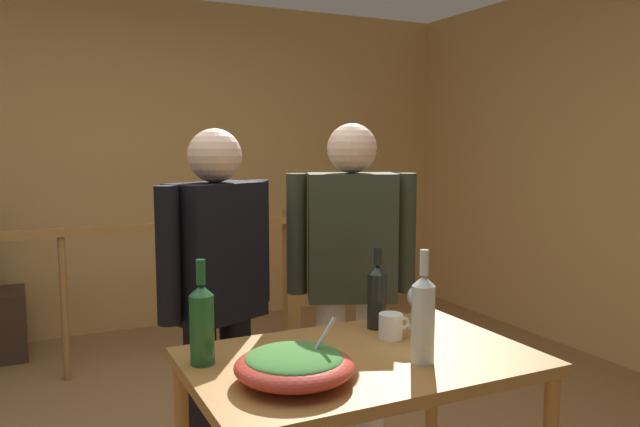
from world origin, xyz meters
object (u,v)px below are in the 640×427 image
Objects in this scene: stair_railing at (94,274)px; wine_bottle_green at (202,322)px; salad_bowl at (294,364)px; wine_glass at (417,299)px; wine_bottle_dark at (377,295)px; person_standing_left at (217,289)px; wine_bottle_clear at (423,317)px; person_standing_right at (351,270)px; mug_white at (391,326)px; serving_table at (361,381)px.

wine_bottle_green is (0.12, -2.15, 0.25)m from stair_railing.
salad_bowl is at bearing -82.30° from stair_railing.
wine_glass is 0.53× the size of wine_bottle_dark.
salad_bowl is 0.23× the size of person_standing_left.
wine_bottle_clear is 0.90m from person_standing_left.
stair_railing is 2.51× the size of person_standing_right.
wine_bottle_dark is (0.06, 0.39, -0.02)m from wine_bottle_clear.
wine_bottle_dark reaches higher than mug_white.
person_standing_right is (0.92, -1.67, 0.26)m from stair_railing.
salad_bowl is 2.92× the size of mug_white.
wine_bottle_dark is at bearing 154.20° from wine_glass.
wine_bottle_dark is at bearing 98.46° from person_standing_right.
wine_bottle_clear reaches higher than wine_glass.
wine_bottle_clear is at bearing 100.93° from person_standing_right.
serving_table is 0.57m from wine_bottle_green.
wine_glass is 0.38m from wine_bottle_clear.
wine_bottle_dark is 0.20× the size of person_standing_left.
wine_glass is 0.79m from person_standing_left.
stair_railing is 3.43× the size of serving_table.
salad_bowl is 1.15× the size of wine_bottle_dark.
wine_bottle_green is 0.69m from mug_white.
salad_bowl is at bearing -155.56° from wine_glass.
wine_bottle_clear is at bearing -44.52° from serving_table.
serving_table is at bearing -75.04° from stair_railing.
wine_glass is at bearing 117.72° from person_standing_right.
wine_bottle_dark is (0.82, -2.06, 0.24)m from stair_railing.
person_standing_left is (-0.02, 0.74, 0.07)m from salad_bowl.
stair_railing is 2.34m from mug_white.
wine_bottle_dark is 0.40m from person_standing_right.
wine_bottle_green is at bearing -86.79° from stair_railing.
person_standing_left is 0.98× the size of person_standing_right.
person_standing_right is at bearing 77.14° from mug_white.
wine_bottle_green reaches higher than wine_glass.
salad_bowl is at bearing 175.79° from wine_bottle_clear.
wine_bottle_green is at bearing 176.56° from mug_white.
wine_bottle_green is 0.71m from wine_bottle_dark.
salad_bowl is 0.53m from mug_white.
person_standing_left is at bearing 91.24° from salad_bowl.
wine_bottle_clear reaches higher than wine_bottle_dark.
salad_bowl is at bearing -155.04° from mug_white.
serving_table is at bearing 135.48° from wine_bottle_clear.
salad_bowl is 2.17× the size of wine_glass.
stair_railing is 2.23m from wine_bottle_dark.
wine_bottle_clear reaches higher than stair_railing.
mug_white is (0.80, -2.19, 0.16)m from stair_railing.
wine_glass is at bearing 122.53° from person_standing_left.
person_standing_right is (0.12, 0.52, 0.10)m from mug_white.
person_standing_right reaches higher than mug_white.
mug_white is 0.08× the size of person_standing_left.
wine_bottle_dark is at bearing 80.78° from wine_bottle_clear.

